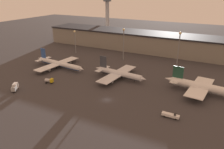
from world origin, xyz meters
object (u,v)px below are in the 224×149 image
Objects in this scene: airplane_0 at (59,64)px; service_vehicle_0 at (49,80)px; airplane_2 at (203,87)px; service_vehicle_1 at (15,87)px; service_vehicle_2 at (171,115)px; airplane_1 at (119,74)px; control_tower at (107,13)px.

service_vehicle_0 is (13.17, -24.45, -1.29)m from airplane_0.
airplane_2 is 8.23× the size of service_vehicle_0.
airplane_2 reaches higher than service_vehicle_1.
service_vehicle_2 is at bearing 65.65° from service_vehicle_1.
service_vehicle_0 is at bearing -156.05° from airplane_2.
airplane_1 is 4.87× the size of service_vehicle_2.
airplane_2 is at bearing 82.72° from service_vehicle_1.
control_tower is (-71.51, 115.49, 23.59)m from airplane_1.
service_vehicle_1 is (-9.62, -16.60, 0.43)m from service_vehicle_0.
airplane_2 is at bearing 7.27° from airplane_1.
airplane_2 reaches higher than airplane_1.
service_vehicle_1 is 84.44m from service_vehicle_2.
airplane_0 is 0.98× the size of control_tower.
airplane_0 is 8.76× the size of service_vehicle_0.
airplane_1 is 49.31m from airplane_2.
airplane_1 is 137.87m from control_tower.
airplane_1 is 0.87× the size of airplane_2.
airplane_1 is at bearing -172.73° from airplane_2.
airplane_2 reaches higher than service_vehicle_0.
control_tower is at bearing 142.24° from airplane_2.
airplane_2 is 5.60× the size of service_vehicle_2.
service_vehicle_2 is 0.16× the size of control_tower.
airplane_2 is 33.25m from service_vehicle_2.
service_vehicle_1 reaches higher than service_vehicle_0.
control_tower is at bearing 84.88° from service_vehicle_0.
airplane_2 is (49.28, 1.45, 0.54)m from airplane_1.
service_vehicle_1 is 0.14× the size of control_tower.
airplane_0 is at bearing -78.19° from control_tower.
airplane_1 is at bearing 101.76° from service_vehicle_1.
airplane_2 is at bearing 7.46° from airplane_0.
airplane_0 is at bearing 98.29° from service_vehicle_0.
service_vehicle_2 is (73.90, -4.25, -0.40)m from service_vehicle_0.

